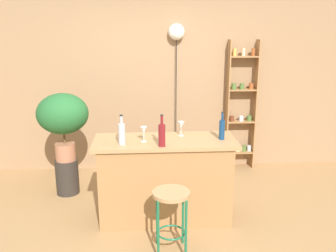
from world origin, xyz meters
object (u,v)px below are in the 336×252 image
(wine_glass_left, at_px, (181,126))
(bottle_spirits_clear, at_px, (162,134))
(wine_glass_center, at_px, (144,131))
(plant_stool, at_px, (67,176))
(bottle_wine_red, at_px, (222,129))
(spice_shelf, at_px, (241,107))
(bar_stool, at_px, (171,207))
(bottle_sauce_amber, at_px, (122,133))
(potted_plant, at_px, (63,116))
(pendant_globe_light, at_px, (176,34))

(wine_glass_left, bearing_deg, bottle_spirits_clear, -122.93)
(wine_glass_center, bearing_deg, bottle_spirits_clear, -42.19)
(plant_stool, height_order, bottle_wine_red, bottle_wine_red)
(spice_shelf, bearing_deg, bar_stool, -119.06)
(bar_stool, distance_m, spice_shelf, 2.52)
(plant_stool, bearing_deg, wine_glass_center, -37.90)
(wine_glass_left, distance_m, wine_glass_center, 0.46)
(bar_stool, relative_size, bottle_sauce_amber, 1.99)
(bottle_spirits_clear, height_order, wine_glass_center, bottle_spirits_clear)
(bar_stool, height_order, plant_stool, bar_stool)
(potted_plant, height_order, pendant_globe_light, pendant_globe_light)
(bar_stool, xyz_separation_m, plant_stool, (-1.24, 1.39, -0.24))
(bottle_sauce_amber, relative_size, bottle_wine_red, 1.03)
(bottle_wine_red, height_order, wine_glass_center, bottle_wine_red)
(wine_glass_left, distance_m, pendant_globe_light, 1.70)
(potted_plant, bearing_deg, bottle_sauce_amber, -47.92)
(spice_shelf, relative_size, potted_plant, 2.23)
(wine_glass_left, xyz_separation_m, pendant_globe_light, (0.07, 1.40, 0.96))
(bar_stool, bearing_deg, potted_plant, 131.81)
(potted_plant, xyz_separation_m, pendant_globe_light, (1.48, 0.82, 0.97))
(wine_glass_left, bearing_deg, wine_glass_center, -155.15)
(plant_stool, distance_m, wine_glass_center, 1.50)
(bar_stool, xyz_separation_m, potted_plant, (-1.24, 1.39, 0.55))
(bar_stool, bearing_deg, bottle_wine_red, 47.22)
(wine_glass_center, bearing_deg, wine_glass_left, 24.85)
(plant_stool, height_order, wine_glass_left, wine_glass_left)
(plant_stool, xyz_separation_m, wine_glass_center, (1.00, -0.78, 0.81))
(spice_shelf, relative_size, bottle_spirits_clear, 5.81)
(bottle_wine_red, relative_size, pendant_globe_light, 0.14)
(bar_stool, xyz_separation_m, bottle_sauce_amber, (-0.47, 0.53, 0.57))
(wine_glass_left, height_order, wine_glass_center, same)
(bar_stool, relative_size, spice_shelf, 0.33)
(spice_shelf, bearing_deg, bottle_spirits_clear, -126.36)
(bar_stool, bearing_deg, plant_stool, 131.81)
(spice_shelf, xyz_separation_m, wine_glass_left, (-1.03, -1.36, 0.10))
(bottle_spirits_clear, height_order, pendant_globe_light, pendant_globe_light)
(potted_plant, distance_m, pendant_globe_light, 1.95)
(bottle_spirits_clear, distance_m, wine_glass_left, 0.43)
(bottle_wine_red, bearing_deg, potted_plant, 157.86)
(plant_stool, relative_size, wine_glass_left, 2.76)
(pendant_globe_light, bearing_deg, spice_shelf, -2.50)
(bottle_spirits_clear, distance_m, wine_glass_center, 0.25)
(bottle_wine_red, height_order, pendant_globe_light, pendant_globe_light)
(wine_glass_center, relative_size, pendant_globe_light, 0.08)
(wine_glass_left, bearing_deg, bottle_sauce_amber, -157.15)
(wine_glass_left, relative_size, pendant_globe_light, 0.08)
(spice_shelf, distance_m, bottle_sauce_amber, 2.34)
(potted_plant, xyz_separation_m, wine_glass_center, (1.00, -0.78, 0.02))
(plant_stool, bearing_deg, bar_stool, -48.19)
(spice_shelf, distance_m, plant_stool, 2.66)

